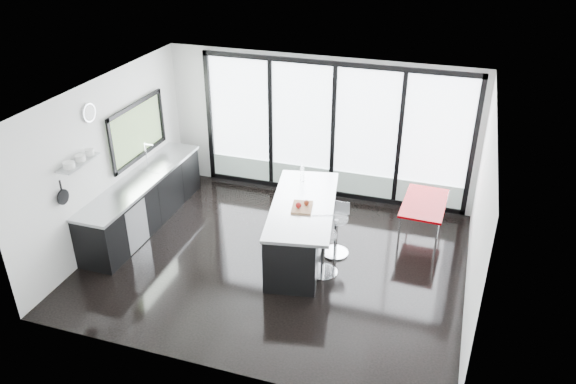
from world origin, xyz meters
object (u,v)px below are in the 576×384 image
(island, at_px, (298,228))
(red_table, at_px, (422,219))
(bar_stool_near, at_px, (323,253))
(bar_stool_far, at_px, (336,235))

(island, bearing_deg, red_table, 32.39)
(bar_stool_near, height_order, bar_stool_far, bar_stool_near)
(bar_stool_far, height_order, red_table, bar_stool_far)
(bar_stool_near, bearing_deg, island, 122.18)
(bar_stool_near, relative_size, red_table, 0.60)
(island, bearing_deg, bar_stool_near, -37.78)
(island, height_order, red_table, island)
(bar_stool_near, distance_m, bar_stool_far, 0.60)
(island, bearing_deg, bar_stool_far, 16.58)
(bar_stool_far, bearing_deg, island, -161.90)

